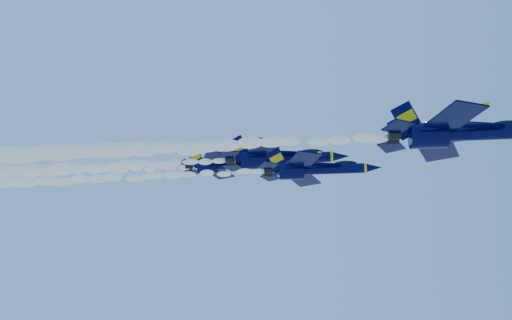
# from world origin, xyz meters

# --- Properties ---
(jet_lead) EXTENTS (19.79, 16.24, 7.36)m
(jet_lead) POSITION_xyz_m (22.15, -14.62, 149.18)
(jet_lead) COLOR black
(smoke_trail_jet_lead) EXTENTS (51.00, 2.52, 2.27)m
(smoke_trail_jet_lead) POSITION_xyz_m (-11.81, -14.62, 148.69)
(smoke_trail_jet_lead) COLOR white
(jet_second) EXTENTS (16.16, 13.25, 6.00)m
(jet_second) POSITION_xyz_m (5.34, -1.99, 150.37)
(jet_second) COLOR black
(smoke_trail_jet_second) EXTENTS (51.00, 2.06, 1.85)m
(smoke_trail_jet_second) POSITION_xyz_m (-27.06, -1.99, 149.92)
(smoke_trail_jet_second) COLOR white
(jet_third) EXTENTS (18.93, 15.53, 7.03)m
(jet_third) POSITION_xyz_m (0.08, 4.93, 155.18)
(jet_third) COLOR black
(smoke_trail_jet_third) EXTENTS (51.00, 2.41, 2.17)m
(smoke_trail_jet_third) POSITION_xyz_m (-33.51, 4.93, 154.70)
(smoke_trail_jet_third) COLOR white
(jet_fourth) EXTENTS (15.04, 12.34, 5.59)m
(jet_fourth) POSITION_xyz_m (-8.82, 9.58, 156.23)
(jet_fourth) COLOR black
(smoke_trail_jet_fourth) EXTENTS (51.00, 1.92, 1.72)m
(smoke_trail_jet_fourth) POSITION_xyz_m (-40.75, 9.58, 155.78)
(smoke_trail_jet_fourth) COLOR white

